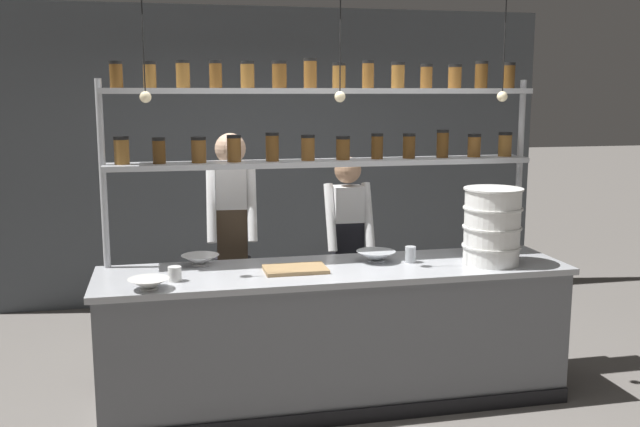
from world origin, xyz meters
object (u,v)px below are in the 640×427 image
Objects in this scene: spice_shelf_unit at (325,130)px; prep_bowl_near_left at (149,284)px; chef_left at (232,234)px; chef_center at (347,246)px; serving_cup_front at (175,274)px; prep_bowl_center_back at (376,257)px; serving_cup_by_board at (410,254)px; prep_bowl_center_front at (200,260)px; container_stack at (492,226)px; cutting_board at (295,269)px.

prep_bowl_near_left is at bearing -153.04° from spice_shelf_unit.
chef_center is (0.87, -0.02, -0.13)m from chef_left.
chef_center reaches higher than serving_cup_front.
prep_bowl_center_back reaches higher than prep_bowl_near_left.
serving_cup_front is at bearing -174.55° from serving_cup_by_board.
spice_shelf_unit is at bearing 26.96° from prep_bowl_near_left.
serving_cup_front is (-1.30, -0.83, 0.07)m from chef_center.
serving_cup_front is 0.83× the size of serving_cup_by_board.
spice_shelf_unit is at bearing 150.49° from serving_cup_by_board.
prep_bowl_near_left is 0.63m from prep_bowl_center_front.
serving_cup_by_board is (0.22, -0.07, 0.02)m from prep_bowl_center_back.
prep_bowl_center_front is (-1.13, -0.46, 0.05)m from chef_center.
spice_shelf_unit reaches higher than prep_bowl_near_left.
chef_center reaches higher than container_stack.
prep_bowl_center_back is at bearing 9.22° from serving_cup_front.
serving_cup_front reaches higher than cutting_board.
spice_shelf_unit is at bearing -123.62° from chef_center.
container_stack is (1.64, -0.86, 0.15)m from chef_left.
spice_shelf_unit reaches higher than prep_bowl_center_back.
chef_left is at bearing 113.14° from cutting_board.
cutting_board is 0.94m from prep_bowl_near_left.
prep_bowl_center_front reaches higher than prep_bowl_near_left.
prep_bowl_near_left is (-0.91, -0.24, 0.02)m from cutting_board.
prep_bowl_center_front is at bearing 58.61° from prep_bowl_near_left.
chef_left reaches higher than container_stack.
prep_bowl_center_back is at bearing -36.95° from spice_shelf_unit.
chef_center is 0.62m from prep_bowl_center_back.
chef_center is 14.49× the size of serving_cup_by_board.
cutting_board is at bearing -26.25° from prep_bowl_center_front.
prep_bowl_near_left is at bearing -115.28° from chef_left.
prep_bowl_center_back is at bearing 162.77° from serving_cup_by_board.
chef_center is 1.55m from serving_cup_front.
serving_cup_by_board is (1.13, -0.70, -0.05)m from chef_left.
serving_cup_front is (-2.07, 0.00, -0.21)m from container_stack.
serving_cup_by_board is at bearing 163.38° from container_stack.
serving_cup_front is at bearing 46.17° from prep_bowl_near_left.
cutting_board is at bearing 15.02° from prep_bowl_near_left.
chef_left is 1.33m from serving_cup_by_board.
container_stack is at bearing -16.81° from prep_bowl_center_back.
chef_left is 6.59× the size of prep_bowl_center_back.
chef_center is at bearing 22.07° from prep_bowl_center_front.
serving_cup_by_board is at bearing -9.28° from prep_bowl_center_front.
cutting_board is at bearing -125.06° from chef_center.
chef_left reaches higher than prep_bowl_near_left.
serving_cup_front is (-0.17, -0.38, 0.01)m from prep_bowl_center_front.
chef_left is 19.43× the size of serving_cup_front.
serving_cup_by_board is at bearing -27.23° from chef_left.
chef_left is (-0.60, 0.41, -0.77)m from spice_shelf_unit.
container_stack reaches higher than serving_cup_front.
cutting_board is at bearing -167.24° from prep_bowl_center_back.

